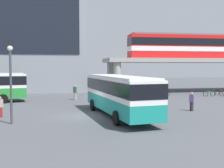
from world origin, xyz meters
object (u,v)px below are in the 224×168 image
pedestrian_waiting_near_stop (0,108)px  bicycle_brown (165,93)px  station_building (15,26)px  pedestrian_near_building (75,93)px  train (191,46)px  bus_main (119,91)px  pedestrian_by_bike_rack (192,102)px  bicycle_green (209,94)px  bicycle_black (221,92)px

pedestrian_waiting_near_stop → bicycle_brown: bearing=34.6°
station_building → pedestrian_near_building: station_building is taller
train → bus_main: (-15.42, -19.47, -5.15)m
bicycle_brown → bus_main: bearing=-123.1°
pedestrian_waiting_near_stop → pedestrian_by_bike_rack: pedestrian_by_bike_rack is taller
bicycle_green → pedestrian_waiting_near_stop: bearing=-154.7°
train → pedestrian_by_bike_rack: 20.79m
bus_main → pedestrian_by_bike_rack: 7.22m
station_building → bicycle_brown: size_ratio=13.16×
station_building → bicycle_brown: (21.27, -14.08, -10.33)m
bus_main → pedestrian_near_building: size_ratio=6.32×
bus_main → bicycle_brown: 16.58m
pedestrian_waiting_near_stop → pedestrian_near_building: (6.22, 10.18, 0.08)m
bicycle_green → bicycle_brown: bearing=168.1°
train → bicycle_green: bearing=-95.0°
station_building → pedestrian_waiting_near_stop: bearing=-83.4°
bicycle_green → pedestrian_near_building: 17.83m
bus_main → bicycle_brown: bearing=56.9°
station_building → pedestrian_near_building: 21.32m
pedestrian_waiting_near_stop → pedestrian_by_bike_rack: (16.12, 0.33, 0.02)m
pedestrian_waiting_near_stop → bus_main: bearing=-7.7°
bicycle_brown → bicycle_green: bearing=-11.9°
bicycle_green → pedestrian_by_bike_rack: bearing=-125.6°
bicycle_green → pedestrian_near_building: size_ratio=1.00×
bicycle_brown → pedestrian_near_building: bearing=-168.7°
bus_main → bicycle_brown: (9.02, 13.82, -1.63)m
station_building → bicycle_brown: station_building is taller
bicycle_brown → bicycle_black: same height
train → pedestrian_waiting_near_stop: size_ratio=12.19×
train → bicycle_black: 8.99m
pedestrian_waiting_near_stop → pedestrian_near_building: size_ratio=0.91×
bicycle_green → pedestrian_by_bike_rack: 13.55m
pedestrian_waiting_near_stop → pedestrian_by_bike_rack: bearing=1.2°
bicycle_black → bicycle_green: 2.72m
bicycle_black → pedestrian_waiting_near_stop: pedestrian_waiting_near_stop is taller
station_building → pedestrian_waiting_near_stop: 28.61m
bicycle_black → pedestrian_by_bike_rack: pedestrian_by_bike_rack is taller
bicycle_green → station_building: bearing=150.5°
bicycle_black → bicycle_green: bearing=-152.5°
bicycle_brown → pedestrian_near_building: (-11.98, -2.39, 0.49)m
bicycle_black → pedestrian_by_bike_rack: 16.02m
bicycle_brown → bicycle_green: same height
pedestrian_by_bike_rack → bicycle_brown: bearing=80.4°
pedestrian_by_bike_rack → train: bearing=64.6°
bicycle_brown → pedestrian_by_bike_rack: (-2.08, -12.24, 0.43)m
train → bicycle_brown: (-6.40, -5.65, -6.78)m
train → pedestrian_near_building: bearing=-156.4°
train → bicycle_brown: size_ratio=11.38×
train → bicycle_black: (1.82, -5.62, -6.78)m
bus_main → bicycle_black: bus_main is taller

